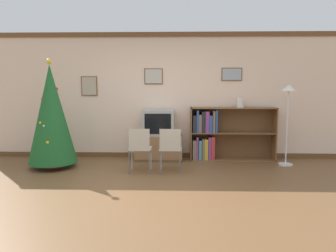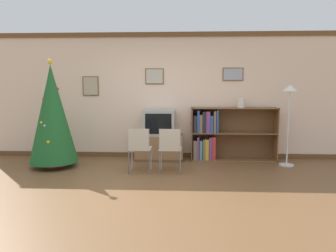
% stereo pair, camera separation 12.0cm
% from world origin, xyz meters
% --- Properties ---
extents(ground_plane, '(24.00, 24.00, 0.00)m').
position_xyz_m(ground_plane, '(0.00, 0.00, 0.00)').
color(ground_plane, brown).
extents(wall_back, '(8.03, 0.11, 2.70)m').
position_xyz_m(wall_back, '(-0.00, 2.37, 1.35)').
color(wall_back, beige).
rests_on(wall_back, ground_plane).
extents(christmas_tree, '(0.92, 0.92, 2.08)m').
position_xyz_m(christmas_tree, '(-1.98, 1.36, 1.03)').
color(christmas_tree, maroon).
rests_on(christmas_tree, ground_plane).
extents(tv_console, '(1.00, 0.49, 0.53)m').
position_xyz_m(tv_console, '(0.02, 2.06, 0.27)').
color(tv_console, brown).
rests_on(tv_console, ground_plane).
extents(television, '(0.66, 0.47, 0.53)m').
position_xyz_m(television, '(0.02, 2.06, 0.80)').
color(television, '#9E9E99').
rests_on(television, tv_console).
extents(folding_chair_left, '(0.40, 0.40, 0.82)m').
position_xyz_m(folding_chair_left, '(-0.26, 1.00, 0.47)').
color(folding_chair_left, '#BCB29E').
rests_on(folding_chair_left, ground_plane).
extents(folding_chair_right, '(0.40, 0.40, 0.82)m').
position_xyz_m(folding_chair_right, '(0.30, 1.00, 0.47)').
color(folding_chair_right, '#BCB29E').
rests_on(folding_chair_right, ground_plane).
extents(bookshelf, '(1.79, 0.36, 1.11)m').
position_xyz_m(bookshelf, '(1.25, 2.13, 0.54)').
color(bookshelf, brown).
rests_on(bookshelf, ground_plane).
extents(vase, '(0.15, 0.15, 0.20)m').
position_xyz_m(vase, '(1.73, 2.12, 1.22)').
color(vase, silver).
rests_on(vase, bookshelf).
extents(standing_lamp, '(0.28, 0.28, 1.59)m').
position_xyz_m(standing_lamp, '(2.58, 1.68, 1.22)').
color(standing_lamp, silver).
rests_on(standing_lamp, ground_plane).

